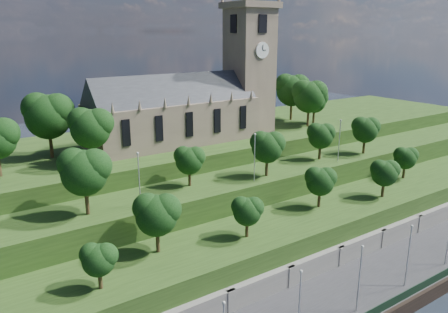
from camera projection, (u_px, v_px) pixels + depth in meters
promenade at (344, 299)px, 58.60m from camera, size 160.00×12.00×2.00m
fence at (380, 309)px, 53.86m from camera, size 160.00×0.10×1.20m
retaining_wall at (313, 270)px, 62.93m from camera, size 160.00×2.10×5.00m
embankment_lower at (285, 244)px, 67.30m from camera, size 160.00×12.00×8.00m
embankment_upper at (243, 209)px, 75.49m from camera, size 160.00×10.00×12.00m
hilltop at (183, 170)px, 91.76m from camera, size 160.00×32.00×15.00m
church at (195, 101)px, 84.85m from camera, size 38.60×12.35×27.60m
trees_lower at (283, 191)px, 65.04m from camera, size 66.12×8.92×8.06m
trees_upper at (241, 148)px, 70.90m from camera, size 61.43×7.76×9.13m
trees_hilltop at (202, 104)px, 84.91m from camera, size 72.83×16.80×11.05m
lamp_posts_promenade at (360, 274)px, 53.03m from camera, size 60.36×0.36×9.08m
lamp_posts_upper at (255, 154)px, 70.17m from camera, size 40.36×0.36×8.03m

